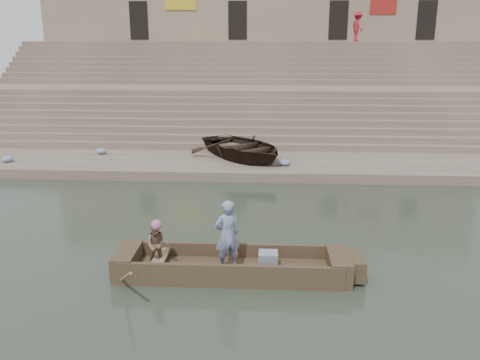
# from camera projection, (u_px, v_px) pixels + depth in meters

# --- Properties ---
(ground) EXTENTS (120.00, 120.00, 0.00)m
(ground) POSITION_uv_depth(u_px,v_px,m) (258.00, 244.00, 14.14)
(ground) COLOR #273024
(ground) RESTS_ON ground
(lower_landing) EXTENTS (32.00, 4.00, 0.40)m
(lower_landing) POSITION_uv_depth(u_px,v_px,m) (262.00, 166.00, 21.76)
(lower_landing) COLOR gray
(lower_landing) RESTS_ON ground
(mid_landing) EXTENTS (32.00, 3.00, 2.80)m
(mid_landing) POSITION_uv_depth(u_px,v_px,m) (264.00, 112.00, 28.63)
(mid_landing) COLOR gray
(mid_landing) RESTS_ON ground
(upper_landing) EXTENTS (32.00, 3.00, 5.20)m
(upper_landing) POSITION_uv_depth(u_px,v_px,m) (265.00, 80.00, 35.03)
(upper_landing) COLOR gray
(upper_landing) RESTS_ON ground
(ghat_steps) EXTENTS (32.00, 11.00, 5.20)m
(ghat_steps) POSITION_uv_depth(u_px,v_px,m) (264.00, 102.00, 30.15)
(ghat_steps) COLOR gray
(ghat_steps) RESTS_ON ground
(building_wall) EXTENTS (32.00, 5.07, 11.20)m
(building_wall) POSITION_uv_depth(u_px,v_px,m) (266.00, 35.00, 38.04)
(building_wall) COLOR #9B8769
(building_wall) RESTS_ON ground
(main_rowboat) EXTENTS (5.00, 1.30, 0.22)m
(main_rowboat) POSITION_uv_depth(u_px,v_px,m) (232.00, 271.00, 12.24)
(main_rowboat) COLOR brown
(main_rowboat) RESTS_ON ground
(rowboat_trim) EXTENTS (6.04, 2.63, 1.81)m
(rowboat_trim) POSITION_uv_depth(u_px,v_px,m) (241.00, 264.00, 12.17)
(rowboat_trim) COLOR brown
(rowboat_trim) RESTS_ON ground
(standing_man) EXTENTS (0.74, 0.63, 1.71)m
(standing_man) POSITION_uv_depth(u_px,v_px,m) (227.00, 235.00, 11.90)
(standing_man) COLOR navy
(standing_man) RESTS_ON main_rowboat
(rowing_man) EXTENTS (0.60, 0.49, 1.14)m
(rowing_man) POSITION_uv_depth(u_px,v_px,m) (157.00, 245.00, 12.05)
(rowing_man) COLOR #27774C
(rowing_man) RESTS_ON main_rowboat
(television) EXTENTS (0.46, 0.42, 0.40)m
(television) POSITION_uv_depth(u_px,v_px,m) (268.00, 260.00, 12.11)
(television) COLOR gray
(television) RESTS_ON main_rowboat
(beached_rowboat) EXTENTS (5.65, 5.88, 0.99)m
(beached_rowboat) POSITION_uv_depth(u_px,v_px,m) (243.00, 147.00, 22.10)
(beached_rowboat) COLOR #2D2116
(beached_rowboat) RESTS_ON lower_landing
(pedestrian) EXTENTS (0.99, 1.37, 1.91)m
(pedestrian) POSITION_uv_depth(u_px,v_px,m) (358.00, 26.00, 33.58)
(pedestrian) COLOR #A61C2A
(pedestrian) RESTS_ON upper_landing
(cloth_bundles) EXTENTS (21.62, 2.55, 0.26)m
(cloth_bundles) POSITION_uv_depth(u_px,v_px,m) (223.00, 156.00, 21.99)
(cloth_bundles) COLOR #3F5999
(cloth_bundles) RESTS_ON lower_landing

